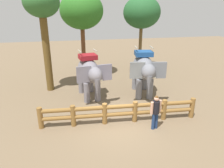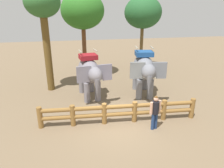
{
  "view_description": "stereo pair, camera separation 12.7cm",
  "coord_description": "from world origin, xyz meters",
  "px_view_note": "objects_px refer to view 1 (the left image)",
  "views": [
    {
      "loc": [
        -2.35,
        -8.39,
        5.18
      ],
      "look_at": [
        0.0,
        1.79,
        1.4
      ],
      "focal_mm": 32.66,
      "sensor_mm": 36.0,
      "label": 1
    },
    {
      "loc": [
        -2.23,
        -8.42,
        5.18
      ],
      "look_at": [
        0.0,
        1.79,
        1.4
      ],
      "focal_mm": 32.66,
      "sensor_mm": 36.0,
      "label": 2
    }
  ],
  "objects_px": {
    "tourist_woman_in_black": "(156,110)",
    "tree_back_center": "(42,8)",
    "log_fence": "(120,111)",
    "elephant_center": "(144,69)",
    "tree_far_left": "(82,11)",
    "tree_far_right": "(142,13)",
    "elephant_near_left": "(89,72)"
  },
  "relations": [
    {
      "from": "elephant_center",
      "to": "tourist_woman_in_black",
      "type": "relative_size",
      "value": 2.22
    },
    {
      "from": "elephant_near_left",
      "to": "tree_far_left",
      "type": "bearing_deg",
      "value": 88.41
    },
    {
      "from": "tourist_woman_in_black",
      "to": "tree_back_center",
      "type": "xyz_separation_m",
      "value": [
        -4.95,
        6.22,
        4.37
      ]
    },
    {
      "from": "tourist_woman_in_black",
      "to": "tree_far_right",
      "type": "xyz_separation_m",
      "value": [
        2.86,
        9.8,
        4.03
      ]
    },
    {
      "from": "tourist_woman_in_black",
      "to": "tree_far_right",
      "type": "bearing_deg",
      "value": 73.75
    },
    {
      "from": "elephant_center",
      "to": "tree_back_center",
      "type": "xyz_separation_m",
      "value": [
        -5.87,
        2.28,
        3.59
      ]
    },
    {
      "from": "log_fence",
      "to": "tourist_woman_in_black",
      "type": "distance_m",
      "value": 1.72
    },
    {
      "from": "elephant_near_left",
      "to": "elephant_center",
      "type": "height_order",
      "value": "elephant_center"
    },
    {
      "from": "log_fence",
      "to": "elephant_center",
      "type": "height_order",
      "value": "elephant_center"
    },
    {
      "from": "log_fence",
      "to": "elephant_center",
      "type": "relative_size",
      "value": 2.08
    },
    {
      "from": "tree_far_left",
      "to": "log_fence",
      "type": "bearing_deg",
      "value": -83.46
    },
    {
      "from": "tourist_woman_in_black",
      "to": "tree_far_left",
      "type": "distance_m",
      "value": 10.06
    },
    {
      "from": "log_fence",
      "to": "tourist_woman_in_black",
      "type": "xyz_separation_m",
      "value": [
        1.42,
        -0.9,
        0.35
      ]
    },
    {
      "from": "tree_back_center",
      "to": "tree_far_right",
      "type": "relative_size",
      "value": 1.04
    },
    {
      "from": "tree_far_left",
      "to": "tree_far_right",
      "type": "xyz_separation_m",
      "value": [
        5.19,
        0.95,
        -0.14
      ]
    },
    {
      "from": "log_fence",
      "to": "elephant_center",
      "type": "bearing_deg",
      "value": 52.47
    },
    {
      "from": "tree_far_left",
      "to": "tree_back_center",
      "type": "bearing_deg",
      "value": -134.87
    },
    {
      "from": "elephant_near_left",
      "to": "tourist_woman_in_black",
      "type": "distance_m",
      "value": 4.94
    },
    {
      "from": "elephant_center",
      "to": "tree_far_left",
      "type": "xyz_separation_m",
      "value": [
        -3.24,
        4.91,
        3.4
      ]
    },
    {
      "from": "tree_back_center",
      "to": "tree_far_right",
      "type": "bearing_deg",
      "value": 24.63
    },
    {
      "from": "tree_far_right",
      "to": "log_fence",
      "type": "bearing_deg",
      "value": -115.68
    },
    {
      "from": "elephant_near_left",
      "to": "elephant_center",
      "type": "xyz_separation_m",
      "value": [
        3.37,
        -0.29,
        0.07
      ]
    },
    {
      "from": "tourist_woman_in_black",
      "to": "tree_back_center",
      "type": "relative_size",
      "value": 0.25
    },
    {
      "from": "elephant_center",
      "to": "tourist_woman_in_black",
      "type": "height_order",
      "value": "elephant_center"
    },
    {
      "from": "log_fence",
      "to": "tree_far_right",
      "type": "height_order",
      "value": "tree_far_right"
    },
    {
      "from": "log_fence",
      "to": "tree_far_right",
      "type": "xyz_separation_m",
      "value": [
        4.28,
        8.89,
        4.39
      ]
    },
    {
      "from": "elephant_near_left",
      "to": "tourist_woman_in_black",
      "type": "bearing_deg",
      "value": -59.81
    },
    {
      "from": "tourist_woman_in_black",
      "to": "elephant_center",
      "type": "bearing_deg",
      "value": 76.96
    },
    {
      "from": "log_fence",
      "to": "tree_far_left",
      "type": "distance_m",
      "value": 9.19
    },
    {
      "from": "elephant_near_left",
      "to": "elephant_center",
      "type": "relative_size",
      "value": 0.95
    },
    {
      "from": "log_fence",
      "to": "tree_back_center",
      "type": "distance_m",
      "value": 7.94
    },
    {
      "from": "elephant_center",
      "to": "tree_far_left",
      "type": "bearing_deg",
      "value": 123.45
    }
  ]
}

